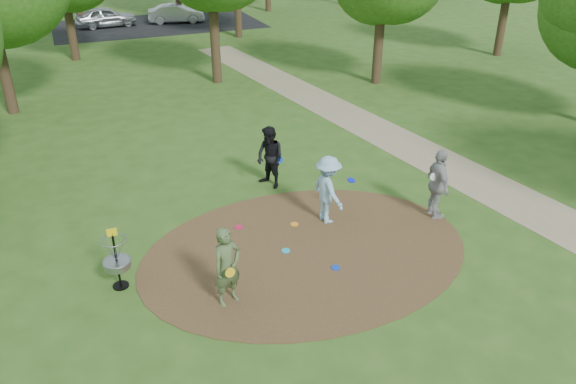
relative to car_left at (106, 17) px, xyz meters
name	(u,v)px	position (x,y,z in m)	size (l,w,h in m)	color
ground	(306,251)	(1.41, -30.43, -0.68)	(100.00, 100.00, 0.00)	#2D5119
dirt_clearing	(306,251)	(1.41, -30.43, -0.67)	(8.40, 8.40, 0.02)	#47301C
footpath	(466,176)	(7.91, -28.43, -0.67)	(2.00, 40.00, 0.01)	#8C7A5B
parking_lot	(158,24)	(3.41, -0.43, -0.68)	(14.00, 8.00, 0.01)	black
player_observer_with_disc	(227,267)	(-0.96, -31.60, 0.25)	(0.79, 0.66, 1.85)	#4B5F37
player_throwing_with_disc	(328,190)	(2.55, -29.27, 0.28)	(1.26, 1.31, 1.91)	#92BDDA
player_walking_with_disc	(270,158)	(1.86, -26.72, 0.28)	(1.03, 1.14, 1.91)	black
player_waiting_with_disc	(438,184)	(5.41, -30.19, 0.32)	(0.73, 1.25, 2.01)	#9B9B9D
disc_ground_cyan	(286,251)	(0.93, -30.26, -0.65)	(0.22, 0.22, 0.02)	#1AAED4
disc_ground_blue	(336,268)	(1.76, -31.38, -0.65)	(0.22, 0.22, 0.02)	#0C39CF
disc_ground_red	(239,227)	(0.19, -28.72, -0.65)	(0.22, 0.22, 0.02)	#D01447
car_left	(106,17)	(0.00, 0.00, 0.00)	(1.61, 3.99, 1.36)	#AAAEB2
car_right	(176,14)	(4.76, -0.39, -0.04)	(1.35, 3.86, 1.27)	#ACADB4
disc_ground_orange	(294,224)	(1.63, -29.15, -0.65)	(0.22, 0.22, 0.02)	orange
disc_golf_basket	(116,254)	(-3.09, -30.13, 0.19)	(0.63, 0.63, 1.54)	black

